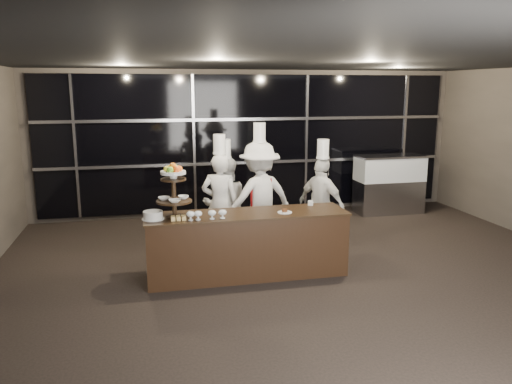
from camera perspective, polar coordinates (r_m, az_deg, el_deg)
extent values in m
plane|color=black|center=(6.28, 9.33, -13.18)|extent=(10.00, 10.00, 0.00)
plane|color=black|center=(5.71, 10.37, 15.27)|extent=(10.00, 10.00, 0.00)
plane|color=#473F38|center=(10.55, -0.62, 5.65)|extent=(9.00, 0.00, 9.00)
cube|color=black|center=(10.49, -0.55, 5.62)|extent=(8.60, 0.04, 2.80)
cube|color=#A5A5AA|center=(10.49, -0.49, 3.42)|extent=(8.60, 0.06, 0.06)
cube|color=#A5A5AA|center=(10.40, -0.50, 8.33)|extent=(8.60, 0.06, 0.06)
cube|color=#A5A5AA|center=(10.31, -19.96, 4.80)|extent=(0.05, 0.05, 2.80)
cube|color=#A5A5AA|center=(10.28, -7.10, 5.40)|extent=(0.05, 0.05, 2.80)
cube|color=#A5A5AA|center=(10.78, 5.76, 5.73)|extent=(0.05, 0.05, 2.80)
cube|color=#A5A5AA|center=(11.71, 16.56, 5.78)|extent=(0.05, 0.05, 2.80)
cube|color=black|center=(7.11, -1.04, -6.09)|extent=(2.80, 0.70, 0.90)
cube|color=black|center=(6.99, -1.06, -2.54)|extent=(2.84, 0.74, 0.03)
cylinder|color=black|center=(6.85, -9.28, -2.72)|extent=(0.24, 0.24, 0.03)
cylinder|color=black|center=(6.78, -9.38, 0.02)|extent=(0.06, 0.06, 0.70)
cylinder|color=black|center=(6.80, -9.34, -1.05)|extent=(0.48, 0.48, 0.02)
cylinder|color=black|center=(6.74, -9.42, 1.44)|extent=(0.34, 0.34, 0.02)
cylinder|color=white|center=(6.74, -9.44, 1.79)|extent=(0.10, 0.10, 0.06)
cylinder|color=white|center=(6.73, -9.45, 2.21)|extent=(0.34, 0.34, 0.04)
sphere|color=orange|center=(6.73, -8.78, 2.63)|extent=(0.09, 0.09, 0.09)
sphere|color=#74B52E|center=(6.79, -9.16, 2.71)|extent=(0.09, 0.09, 0.09)
sphere|color=orange|center=(6.79, -9.84, 2.68)|extent=(0.09, 0.09, 0.09)
sphere|color=yellow|center=(6.72, -10.15, 2.58)|extent=(0.09, 0.09, 0.09)
sphere|color=#67A82B|center=(6.65, -9.77, 2.50)|extent=(0.09, 0.09, 0.09)
sphere|color=#E04A12|center=(6.66, -9.08, 2.53)|extent=(0.09, 0.09, 0.09)
sphere|color=orange|center=(6.71, -9.48, 2.95)|extent=(0.09, 0.09, 0.09)
imported|color=white|center=(6.85, -10.47, -0.73)|extent=(0.16, 0.16, 0.04)
imported|color=white|center=(6.86, -8.30, -0.60)|extent=(0.15, 0.15, 0.05)
imported|color=white|center=(6.68, -9.28, -1.00)|extent=(0.16, 0.16, 0.04)
cylinder|color=silver|center=(6.66, -7.48, -3.18)|extent=(0.07, 0.07, 0.01)
cylinder|color=silver|center=(6.65, -7.49, -2.92)|extent=(0.02, 0.02, 0.05)
ellipsoid|color=silver|center=(6.64, -7.50, -2.52)|extent=(0.11, 0.11, 0.08)
ellipsoid|color=green|center=(6.63, -7.50, -2.48)|extent=(0.08, 0.08, 0.05)
cylinder|color=silver|center=(6.67, -6.63, -3.14)|extent=(0.07, 0.07, 0.01)
cylinder|color=silver|center=(6.66, -6.64, -2.88)|extent=(0.02, 0.02, 0.05)
ellipsoid|color=silver|center=(6.65, -6.65, -2.48)|extent=(0.11, 0.11, 0.08)
ellipsoid|color=red|center=(6.64, -6.65, -2.44)|extent=(0.08, 0.08, 0.05)
cylinder|color=silver|center=(6.69, -5.04, -3.05)|extent=(0.07, 0.07, 0.01)
cylinder|color=silver|center=(6.68, -5.05, -2.80)|extent=(0.02, 0.02, 0.05)
ellipsoid|color=silver|center=(6.67, -5.06, -2.40)|extent=(0.11, 0.11, 0.08)
ellipsoid|color=beige|center=(6.67, -5.06, -2.36)|extent=(0.08, 0.08, 0.05)
cylinder|color=silver|center=(6.71, -3.84, -2.99)|extent=(0.07, 0.07, 0.01)
cylinder|color=silver|center=(6.70, -3.85, -2.73)|extent=(0.02, 0.02, 0.05)
ellipsoid|color=silver|center=(6.69, -3.85, -2.34)|extent=(0.11, 0.11, 0.08)
ellipsoid|color=#523115|center=(6.68, -3.85, -2.29)|extent=(0.08, 0.08, 0.05)
cylinder|color=white|center=(6.80, -11.68, -3.02)|extent=(0.30, 0.30, 0.01)
cylinder|color=white|center=(6.78, -11.70, -2.57)|extent=(0.26, 0.26, 0.10)
cube|color=#D9B56A|center=(6.65, -9.45, -3.05)|extent=(0.06, 0.06, 0.05)
cube|color=#D9B56A|center=(6.66, -8.84, -3.02)|extent=(0.06, 0.06, 0.05)
cube|color=#D9B56A|center=(6.66, -8.24, -2.99)|extent=(0.06, 0.06, 0.05)
cube|color=#D9B56A|center=(6.72, -9.48, -2.90)|extent=(0.06, 0.06, 0.05)
cube|color=#D9B56A|center=(6.73, -8.89, -2.87)|extent=(0.06, 0.06, 0.05)
cube|color=#D9B56A|center=(6.73, -8.29, -2.84)|extent=(0.06, 0.06, 0.05)
cylinder|color=white|center=(7.01, 3.29, -2.33)|extent=(0.20, 0.20, 0.01)
cylinder|color=#4C2814|center=(7.00, 3.29, -2.12)|extent=(0.08, 0.08, 0.04)
cylinder|color=white|center=(7.47, 6.25, -1.25)|extent=(0.08, 0.08, 0.07)
cube|color=#A5A5AA|center=(11.06, 14.88, -0.50)|extent=(1.41, 0.60, 0.70)
cube|color=silver|center=(10.95, 15.04, 2.57)|extent=(1.41, 0.60, 0.50)
cube|color=#FFC67F|center=(10.95, 15.04, 2.57)|extent=(1.31, 0.50, 0.40)
cube|color=#A5A5AA|center=(10.91, 15.12, 3.97)|extent=(1.43, 0.62, 0.04)
imported|color=silver|center=(7.95, -4.11, -1.43)|extent=(0.69, 0.57, 1.64)
cylinder|color=white|center=(7.79, -4.22, 5.51)|extent=(0.19, 0.19, 0.30)
cylinder|color=white|center=(7.80, -4.20, 4.46)|extent=(0.21, 0.21, 0.03)
imported|color=silver|center=(8.18, -3.49, -1.41)|extent=(0.75, 0.58, 1.53)
cylinder|color=white|center=(8.02, -3.58, 4.98)|extent=(0.19, 0.19, 0.30)
cylinder|color=white|center=(8.04, -3.56, 3.95)|extent=(0.21, 0.21, 0.03)
imported|color=silver|center=(8.02, 0.39, -0.66)|extent=(1.30, 0.95, 1.80)
cylinder|color=white|center=(7.86, 0.40, 6.85)|extent=(0.19, 0.19, 0.30)
cylinder|color=white|center=(7.87, 0.40, 5.79)|extent=(0.21, 0.21, 0.03)
cube|color=#990B0C|center=(7.91, 0.59, -0.85)|extent=(0.34, 0.03, 0.67)
imported|color=white|center=(8.22, 7.49, -1.43)|extent=(0.79, 0.96, 1.53)
cylinder|color=white|center=(8.06, 7.67, 4.93)|extent=(0.19, 0.19, 0.30)
cylinder|color=white|center=(8.08, 7.64, 3.91)|extent=(0.21, 0.21, 0.03)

